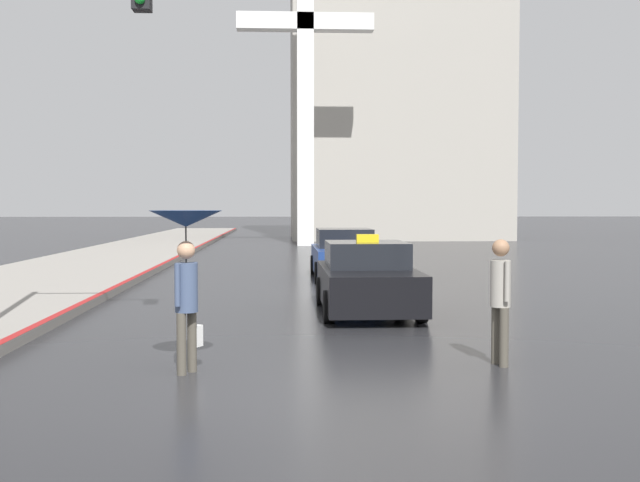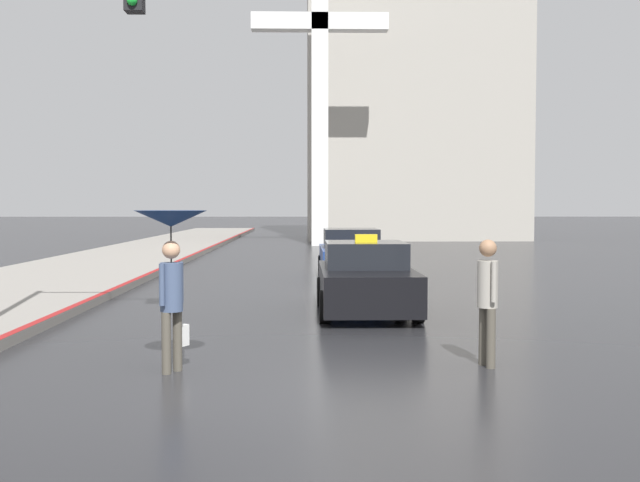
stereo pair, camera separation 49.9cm
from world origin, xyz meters
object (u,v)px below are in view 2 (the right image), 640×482
object	(u,v)px
pedestrian_with_umbrella	(171,247)
traffic_light	(32,69)
monument_cross	(320,70)
sedan_red	(351,256)
pedestrian_man	(488,293)
taxi	(366,280)

from	to	relation	value
pedestrian_with_umbrella	traffic_light	bearing A→B (deg)	79.06
pedestrian_with_umbrella	monument_cross	world-z (taller)	monument_cross
sedan_red	monument_cross	distance (m)	20.79
pedestrian_man	traffic_light	distance (m)	7.64
taxi	sedan_red	distance (m)	7.20
taxi	traffic_light	xyz separation A→B (m)	(-5.44, -3.20, 3.59)
pedestrian_man	traffic_light	xyz separation A→B (m)	(-6.64, 1.90, 3.26)
traffic_light	monument_cross	xyz separation A→B (m)	(5.09, 29.19, 5.29)
traffic_light	monument_cross	distance (m)	30.10
sedan_red	pedestrian_with_umbrella	bearing A→B (deg)	76.09
taxi	pedestrian_with_umbrella	xyz separation A→B (m)	(-2.94, -5.36, 0.96)
pedestrian_man	traffic_light	bearing A→B (deg)	-118.91
pedestrian_man	monument_cross	bearing A→B (deg)	169.96
sedan_red	monument_cross	bearing A→B (deg)	-88.39
sedan_red	pedestrian_man	xyz separation A→B (m)	(1.03, -12.30, 0.31)
traffic_light	pedestrian_with_umbrella	bearing A→B (deg)	-40.80
sedan_red	pedestrian_man	distance (m)	12.34
monument_cross	sedan_red	bearing A→B (deg)	-88.39
sedan_red	pedestrian_man	world-z (taller)	pedestrian_man
pedestrian_with_umbrella	traffic_light	size ratio (longest dim) A/B	0.33
pedestrian_with_umbrella	pedestrian_man	size ratio (longest dim) A/B	1.23
pedestrian_with_umbrella	pedestrian_man	distance (m)	4.19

